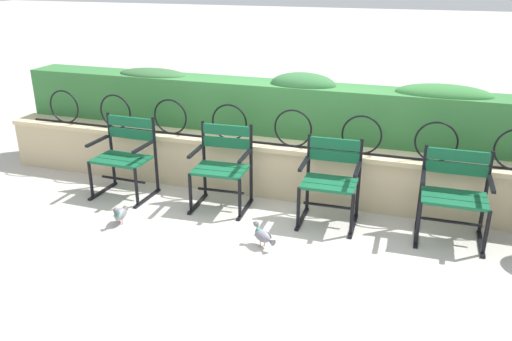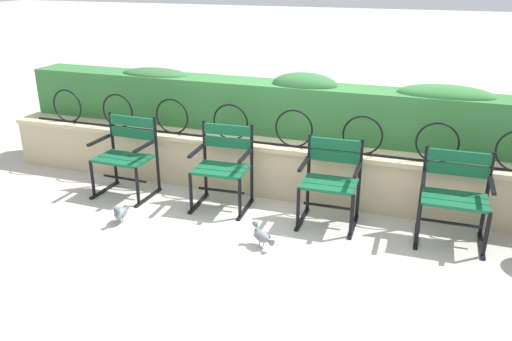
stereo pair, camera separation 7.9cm
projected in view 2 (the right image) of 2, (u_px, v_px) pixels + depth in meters
name	position (u px, v px, depth m)	size (l,w,h in m)	color
ground_plane	(253.00, 224.00, 5.26)	(60.00, 60.00, 0.00)	#BCB7AD
stone_wall	(277.00, 168.00, 5.87)	(6.90, 0.41, 0.61)	#C6B289
iron_arch_fence	(263.00, 128.00, 5.67)	(6.37, 0.02, 0.42)	black
hedge_row	(291.00, 106.00, 5.99)	(6.76, 0.47, 0.72)	#387A3D
park_chair_leftmost	(127.00, 154.00, 5.84)	(0.64, 0.54, 0.89)	#145B38
park_chair_centre_left	(223.00, 165.00, 5.53)	(0.61, 0.55, 0.89)	#145B38
park_chair_centre_right	(331.00, 179.00, 5.17)	(0.58, 0.53, 0.85)	#145B38
park_chair_rightmost	(455.00, 194.00, 4.82)	(0.63, 0.53, 0.85)	#145B38
pigeon_near_chairs	(262.00, 236.00, 4.81)	(0.26, 0.20, 0.22)	gray
pigeon_far_side	(121.00, 213.00, 5.26)	(0.14, 0.29, 0.22)	gray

